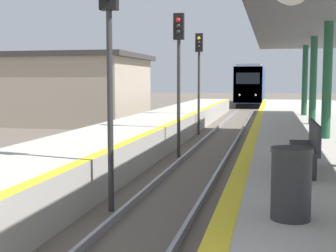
% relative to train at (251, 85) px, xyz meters
% --- Properties ---
extents(train, '(2.73, 16.85, 4.29)m').
position_rel_train_xyz_m(train, '(0.00, 0.00, 0.00)').
color(train, black).
rests_on(train, ground).
extents(signal_near, '(0.36, 0.31, 5.03)m').
position_rel_train_xyz_m(signal_near, '(-1.04, -43.95, 1.30)').
color(signal_near, '#2D2D2D').
rests_on(signal_near, ground).
extents(signal_mid, '(0.36, 0.31, 5.03)m').
position_rel_train_xyz_m(signal_mid, '(-0.99, -36.93, 1.30)').
color(signal_mid, '#2D2D2D').
rests_on(signal_mid, ground).
extents(signal_far, '(0.36, 0.31, 5.03)m').
position_rel_train_xyz_m(signal_far, '(-1.35, -29.91, 1.30)').
color(signal_far, '#2D2D2D').
rests_on(signal_far, ground).
extents(station_canopy, '(4.40, 23.15, 3.54)m').
position_rel_train_xyz_m(station_canopy, '(3.74, -38.86, 2.21)').
color(station_canopy, '#1E5133').
rests_on(station_canopy, platform_right).
extents(trash_bin, '(0.50, 0.50, 0.88)m').
position_rel_train_xyz_m(trash_bin, '(2.44, -47.29, -0.69)').
color(trash_bin, '#262628').
rests_on(trash_bin, platform_right).
extents(bench, '(0.44, 1.84, 0.92)m').
position_rel_train_xyz_m(bench, '(2.84, -44.20, -0.64)').
color(bench, '#28282D').
rests_on(bench, platform_right).
extents(station_building, '(14.20, 7.99, 4.36)m').
position_rel_train_xyz_m(station_building, '(-12.82, -25.19, 0.01)').
color(station_building, tan).
rests_on(station_building, ground).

